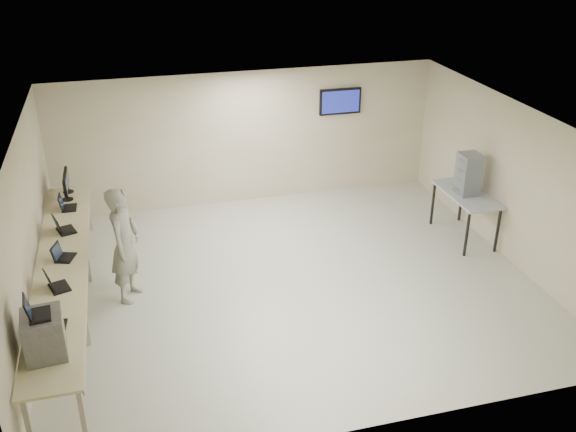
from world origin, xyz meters
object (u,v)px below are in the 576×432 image
object	(u,v)px
equipment_box	(44,335)
side_table	(467,197)
workbench	(63,268)
soldier	(125,245)

from	to	relation	value
equipment_box	side_table	distance (m)	7.83
workbench	side_table	xyz separation A→B (m)	(7.19, 0.72, 0.03)
soldier	side_table	xyz separation A→B (m)	(6.24, 0.49, -0.11)
workbench	side_table	world-z (taller)	side_table
equipment_box	side_table	world-z (taller)	equipment_box
equipment_box	soldier	size ratio (longest dim) A/B	0.29
workbench	soldier	world-z (taller)	soldier
workbench	equipment_box	size ratio (longest dim) A/B	10.85
equipment_box	side_table	bearing A→B (deg)	16.73
equipment_box	soldier	bearing A→B (deg)	62.34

